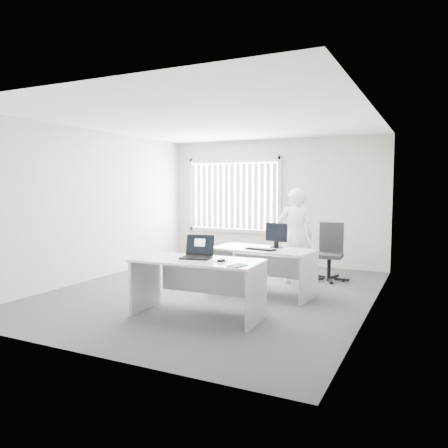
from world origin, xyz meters
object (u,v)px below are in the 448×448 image
at_px(desk_near, 198,275).
at_px(person, 295,236).
at_px(monitor, 276,235).
at_px(desk_far, 263,261).
at_px(office_chair, 329,262).
at_px(laptop, 196,247).

xyz_separation_m(desk_near, person, (0.57, 2.60, 0.30)).
bearing_deg(monitor, desk_near, -92.22).
bearing_deg(desk_near, desk_far, 74.99).
height_order(desk_near, office_chair, office_chair).
xyz_separation_m(office_chair, laptop, (-1.14, -3.03, 0.60)).
bearing_deg(laptop, desk_far, 64.70).
distance_m(office_chair, laptop, 3.29).
distance_m(laptop, monitor, 1.77).
distance_m(desk_near, office_chair, 3.27).
height_order(office_chair, person, person).
bearing_deg(laptop, person, 65.40).
bearing_deg(desk_near, office_chair, 67.70).
bearing_deg(desk_near, laptop, 134.95).
bearing_deg(laptop, desk_near, -53.19).
distance_m(office_chair, person, 0.88).
bearing_deg(office_chair, monitor, -116.39).
height_order(desk_far, monitor, monitor).
xyz_separation_m(office_chair, person, (-0.52, -0.48, 0.53)).
xyz_separation_m(laptop, monitor, (0.56, 1.68, 0.02)).
distance_m(office_chair, monitor, 1.60).
bearing_deg(laptop, office_chair, 58.46).
relative_size(office_chair, monitor, 2.63).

